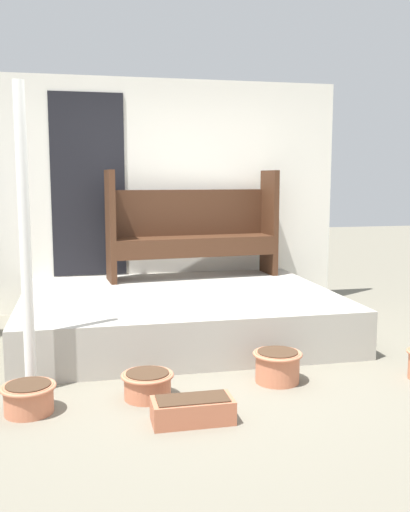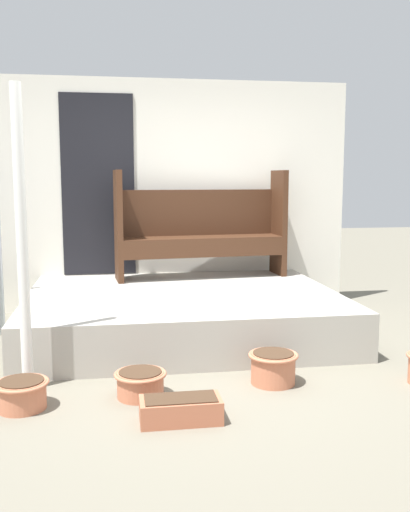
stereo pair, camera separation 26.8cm
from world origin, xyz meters
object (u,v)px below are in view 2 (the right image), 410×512
object	(u,v)px
planter_box_rect	(181,410)
flower_pot_left	(22,393)
flower_pot_right	(273,366)
bench	(201,226)
support_post	(22,241)
flower_pot_middle	(140,383)

from	to	relation	value
planter_box_rect	flower_pot_left	bearing A→B (deg)	160.29
flower_pot_right	planter_box_rect	distance (m)	0.93
flower_pot_right	bench	bearing A→B (deg)	94.95
flower_pot_right	support_post	bearing A→B (deg)	174.62
support_post	planter_box_rect	xyz separation A→B (m)	(1.02, -0.72, -1.00)
bench	planter_box_rect	bearing A→B (deg)	-105.98
support_post	flower_pot_middle	world-z (taller)	support_post
flower_pot_left	flower_pot_right	xyz separation A→B (m)	(1.76, 0.20, 0.02)
support_post	bench	distance (m)	2.63
flower_pot_right	planter_box_rect	xyz separation A→B (m)	(-0.75, -0.56, -0.05)
bench	flower_pot_left	world-z (taller)	bench
flower_pot_left	planter_box_rect	bearing A→B (deg)	-19.71
support_post	flower_pot_middle	xyz separation A→B (m)	(0.79, -0.28, -0.97)
flower_pot_middle	flower_pot_right	distance (m)	0.99
bench	planter_box_rect	distance (m)	3.02
support_post	planter_box_rect	distance (m)	1.60
support_post	flower_pot_left	bearing A→B (deg)	-87.67
bench	flower_pot_middle	xyz separation A→B (m)	(-0.78, -2.39, -0.88)
support_post	flower_pot_right	bearing A→B (deg)	-5.38
bench	flower_pot_middle	distance (m)	2.66
bench	planter_box_rect	world-z (taller)	bench
support_post	flower_pot_middle	bearing A→B (deg)	-19.29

